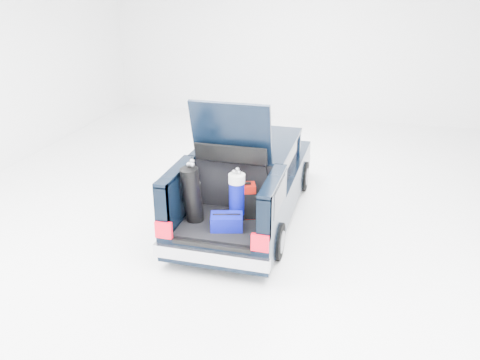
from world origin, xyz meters
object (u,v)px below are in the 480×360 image
(blue_duffel, at_px, (227,222))
(black_golf_bag, at_px, (192,194))
(car, at_px, (248,181))
(blue_golf_bag, at_px, (237,197))
(red_suitcase, at_px, (244,201))

(blue_duffel, bearing_deg, black_golf_bag, 154.46)
(car, height_order, black_golf_bag, car)
(black_golf_bag, bearing_deg, blue_golf_bag, 42.61)
(black_golf_bag, bearing_deg, blue_duffel, 12.73)
(car, height_order, red_suitcase, car)
(blue_golf_bag, height_order, blue_duffel, blue_golf_bag)
(car, distance_m, black_golf_bag, 1.77)
(black_golf_bag, xyz_separation_m, blue_duffel, (0.59, -0.11, -0.35))
(blue_duffel, bearing_deg, red_suitcase, 55.80)
(black_golf_bag, relative_size, blue_golf_bag, 1.17)
(black_golf_bag, height_order, blue_duffel, black_golf_bag)
(car, relative_size, black_golf_bag, 4.51)
(car, bearing_deg, black_golf_bag, -106.57)
(black_golf_bag, distance_m, blue_duffel, 0.69)
(car, xyz_separation_m, blue_golf_bag, (0.17, -1.42, 0.33))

